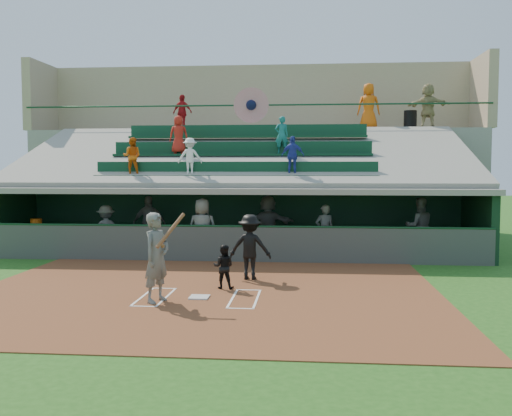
# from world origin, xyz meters

# --- Properties ---
(ground) EXTENTS (100.00, 100.00, 0.00)m
(ground) POSITION_xyz_m (0.00, 0.00, 0.00)
(ground) COLOR #225417
(ground) RESTS_ON ground
(dirt_slab) EXTENTS (11.00, 9.00, 0.02)m
(dirt_slab) POSITION_xyz_m (0.00, 0.50, 0.01)
(dirt_slab) COLOR brown
(dirt_slab) RESTS_ON ground
(home_plate) EXTENTS (0.43, 0.43, 0.03)m
(home_plate) POSITION_xyz_m (0.00, 0.00, 0.04)
(home_plate) COLOR silver
(home_plate) RESTS_ON dirt_slab
(batters_box_chalk) EXTENTS (2.65, 1.85, 0.01)m
(batters_box_chalk) POSITION_xyz_m (0.00, 0.00, 0.02)
(batters_box_chalk) COLOR white
(batters_box_chalk) RESTS_ON dirt_slab
(dugout_floor) EXTENTS (16.00, 3.50, 0.04)m
(dugout_floor) POSITION_xyz_m (0.00, 6.75, 0.02)
(dugout_floor) COLOR gray
(dugout_floor) RESTS_ON ground
(concourse_slab) EXTENTS (20.00, 3.00, 4.60)m
(concourse_slab) POSITION_xyz_m (0.00, 13.50, 2.30)
(concourse_slab) COLOR gray
(concourse_slab) RESTS_ON ground
(grandstand) EXTENTS (20.40, 10.40, 7.80)m
(grandstand) POSITION_xyz_m (-0.01, 10.51, 2.26)
(grandstand) COLOR #454A46
(grandstand) RESTS_ON ground
(batter_at_plate) EXTENTS (0.99, 0.84, 1.95)m
(batter_at_plate) POSITION_xyz_m (-0.84, -0.45, 1.00)
(batter_at_plate) COLOR #565954
(batter_at_plate) RESTS_ON dirt_slab
(catcher) EXTENTS (0.53, 0.42, 1.06)m
(catcher) POSITION_xyz_m (0.40, 1.03, 0.55)
(catcher) COLOR black
(catcher) RESTS_ON dirt_slab
(home_umpire) EXTENTS (1.14, 0.70, 1.70)m
(home_umpire) POSITION_xyz_m (0.92, 2.25, 0.87)
(home_umpire) COLOR black
(home_umpire) RESTS_ON dirt_slab
(dugout_bench) EXTENTS (14.85, 3.62, 0.45)m
(dugout_bench) POSITION_xyz_m (-0.28, 8.03, 0.27)
(dugout_bench) COLOR olive
(dugout_bench) RESTS_ON dugout_floor
(white_table) EXTENTS (0.92, 0.71, 0.78)m
(white_table) POSITION_xyz_m (-6.76, 6.18, 0.43)
(white_table) COLOR white
(white_table) RESTS_ON dugout_floor
(water_cooler) EXTENTS (0.38, 0.38, 0.38)m
(water_cooler) POSITION_xyz_m (-6.83, 6.19, 1.01)
(water_cooler) COLOR orange
(water_cooler) RESTS_ON white_table
(dugout_player_a) EXTENTS (1.21, 0.97, 1.64)m
(dugout_player_a) POSITION_xyz_m (-4.31, 6.01, 0.86)
(dugout_player_a) COLOR #5C5F59
(dugout_player_a) RESTS_ON dugout_floor
(dugout_player_b) EXTENTS (1.17, 0.59, 1.91)m
(dugout_player_b) POSITION_xyz_m (-3.09, 6.94, 1.00)
(dugout_player_b) COLOR #595B56
(dugout_player_b) RESTS_ON dugout_floor
(dugout_player_c) EXTENTS (0.96, 0.64, 1.93)m
(dugout_player_c) POSITION_xyz_m (-0.90, 5.28, 1.01)
(dugout_player_c) COLOR #585B56
(dugout_player_c) RESTS_ON dugout_floor
(dugout_player_d) EXTENTS (1.85, 0.68, 1.96)m
(dugout_player_d) POSITION_xyz_m (1.06, 6.99, 1.02)
(dugout_player_d) COLOR #565954
(dugout_player_d) RESTS_ON dugout_floor
(dugout_player_e) EXTENTS (0.69, 0.52, 1.69)m
(dugout_player_e) POSITION_xyz_m (2.98, 6.17, 0.89)
(dugout_player_e) COLOR #5D605A
(dugout_player_e) RESTS_ON dugout_floor
(dugout_player_f) EXTENTS (0.96, 0.77, 1.90)m
(dugout_player_f) POSITION_xyz_m (6.11, 6.76, 0.99)
(dugout_player_f) COLOR #60635D
(dugout_player_f) RESTS_ON dugout_floor
(trash_bin) EXTENTS (0.55, 0.55, 0.83)m
(trash_bin) POSITION_xyz_m (6.88, 13.23, 5.02)
(trash_bin) COLOR black
(trash_bin) RESTS_ON concourse_slab
(concourse_staff_a) EXTENTS (1.02, 0.67, 1.61)m
(concourse_staff_a) POSITION_xyz_m (-3.20, 12.94, 5.40)
(concourse_staff_a) COLOR #AE1317
(concourse_staff_a) RESTS_ON concourse_slab
(concourse_staff_b) EXTENTS (1.02, 0.70, 2.02)m
(concourse_staff_b) POSITION_xyz_m (5.06, 13.07, 5.61)
(concourse_staff_b) COLOR #D6590C
(concourse_staff_b) RESTS_ON concourse_slab
(concourse_staff_c) EXTENTS (1.81, 1.07, 1.86)m
(concourse_staff_c) POSITION_xyz_m (7.45, 12.30, 5.53)
(concourse_staff_c) COLOR tan
(concourse_staff_c) RESTS_ON concourse_slab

